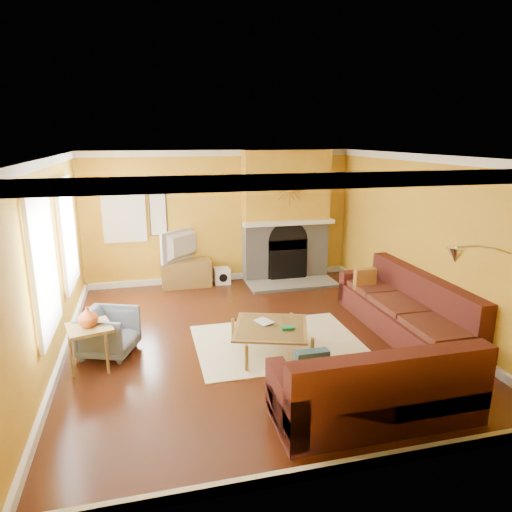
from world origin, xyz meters
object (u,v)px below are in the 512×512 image
object	(u,v)px
media_console	(186,273)
arc_lamp	(499,339)
coffee_table	(271,339)
side_table	(91,347)
armchair	(109,333)
sectional_sofa	(353,323)

from	to	relation	value
media_console	arc_lamp	xyz separation A→B (m)	(2.65, -5.42, 0.71)
media_console	arc_lamp	world-z (taller)	arc_lamp
coffee_table	side_table	xyz separation A→B (m)	(-2.41, 0.14, 0.10)
side_table	arc_lamp	xyz separation A→B (m)	(4.19, -2.30, 0.69)
coffee_table	armchair	xyz separation A→B (m)	(-2.20, 0.50, 0.12)
sectional_sofa	coffee_table	xyz separation A→B (m)	(-1.11, 0.28, -0.25)
armchair	arc_lamp	size ratio (longest dim) A/B	0.36
arc_lamp	armchair	bearing A→B (deg)	146.25
armchair	coffee_table	bearing A→B (deg)	-81.37
arc_lamp	coffee_table	bearing A→B (deg)	129.51
media_console	side_table	bearing A→B (deg)	-116.34
media_console	arc_lamp	distance (m)	6.07
armchair	arc_lamp	distance (m)	4.84
sectional_sofa	media_console	distance (m)	4.05
coffee_table	media_console	world-z (taller)	media_console
side_table	armchair	bearing A→B (deg)	60.62
sectional_sofa	side_table	bearing A→B (deg)	173.22
coffee_table	armchair	bearing A→B (deg)	167.23
coffee_table	arc_lamp	xyz separation A→B (m)	(1.78, -2.16, 0.78)
media_console	armchair	xyz separation A→B (m)	(-1.34, -2.76, 0.05)
sectional_sofa	media_console	size ratio (longest dim) A/B	3.87
coffee_table	side_table	bearing A→B (deg)	176.76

